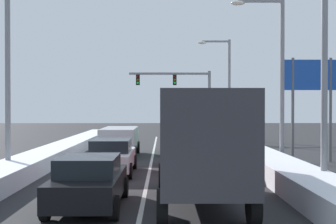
% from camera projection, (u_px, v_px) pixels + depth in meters
% --- Properties ---
extents(ground_plane, '(120.00, 120.00, 0.00)m').
position_uv_depth(ground_plane, '(149.00, 171.00, 21.11)').
color(ground_plane, '#28282B').
extents(lane_stripe_between_right_lane_and_center_lane, '(0.14, 40.19, 0.01)m').
position_uv_depth(lane_stripe_between_right_lane_and_center_lane, '(151.00, 162.00, 24.76)').
color(lane_stripe_between_right_lane_and_center_lane, silver).
rests_on(lane_stripe_between_right_lane_and_center_lane, ground).
extents(snow_bank_right_shoulder, '(1.80, 40.19, 0.78)m').
position_uv_depth(snow_bank_right_shoulder, '(251.00, 154.00, 24.82)').
color(snow_bank_right_shoulder, white).
rests_on(snow_bank_right_shoulder, ground).
extents(snow_bank_left_shoulder, '(1.74, 40.19, 0.71)m').
position_uv_depth(snow_bank_left_shoulder, '(52.00, 155.00, 24.70)').
color(snow_bank_left_shoulder, white).
rests_on(snow_bank_left_shoulder, ground).
extents(box_truck_right_lane_nearest, '(2.53, 7.20, 3.36)m').
position_uv_depth(box_truck_right_lane_nearest, '(200.00, 141.00, 13.85)').
color(box_truck_right_lane_nearest, maroon).
rests_on(box_truck_right_lane_nearest, ground).
extents(suv_maroon_right_lane_second, '(2.16, 4.90, 1.67)m').
position_uv_depth(suv_maroon_right_lane_second, '(185.00, 147.00, 22.20)').
color(suv_maroon_right_lane_second, maroon).
rests_on(suv_maroon_right_lane_second, ground).
extents(suv_green_right_lane_third, '(2.16, 4.90, 1.67)m').
position_uv_depth(suv_green_right_lane_third, '(180.00, 137.00, 28.90)').
color(suv_green_right_lane_third, '#1E5633').
rests_on(suv_green_right_lane_third, ground).
extents(sedan_black_center_lane_nearest, '(2.00, 4.50, 1.51)m').
position_uv_depth(sedan_black_center_lane_nearest, '(89.00, 182.00, 13.48)').
color(sedan_black_center_lane_nearest, black).
rests_on(sedan_black_center_lane_nearest, ground).
extents(sedan_white_center_lane_second, '(2.00, 4.50, 1.51)m').
position_uv_depth(sedan_white_center_lane_second, '(112.00, 156.00, 20.32)').
color(sedan_white_center_lane_second, silver).
rests_on(sedan_white_center_lane_second, ground).
extents(suv_silver_center_lane_third, '(2.16, 4.90, 1.67)m').
position_uv_depth(suv_silver_center_lane_third, '(120.00, 139.00, 27.52)').
color(suv_silver_center_lane_third, '#B7BABF').
rests_on(suv_silver_center_lane_third, ground).
extents(traffic_light_gantry, '(7.54, 0.47, 6.20)m').
position_uv_depth(traffic_light_gantry, '(184.00, 89.00, 42.99)').
color(traffic_light_gantry, slate).
rests_on(traffic_light_gantry, ground).
extents(street_lamp_right_near, '(2.66, 0.36, 9.02)m').
position_uv_depth(street_lamp_right_near, '(315.00, 35.00, 15.63)').
color(street_lamp_right_near, gray).
rests_on(street_lamp_right_near, ground).
extents(street_lamp_right_mid, '(2.66, 0.36, 8.28)m').
position_uv_depth(street_lamp_right_mid, '(275.00, 66.00, 22.94)').
color(street_lamp_right_mid, gray).
rests_on(street_lamp_right_mid, ground).
extents(street_lamp_right_far, '(2.66, 0.36, 8.31)m').
position_uv_depth(street_lamp_right_far, '(225.00, 81.00, 37.55)').
color(street_lamp_right_far, gray).
rests_on(street_lamp_right_far, ground).
extents(street_lamp_left_mid, '(2.66, 0.36, 8.56)m').
position_uv_depth(street_lamp_left_mid, '(16.00, 54.00, 19.28)').
color(street_lamp_left_mid, gray).
rests_on(street_lamp_left_mid, ground).
extents(roadside_sign_right, '(3.20, 0.16, 5.50)m').
position_uv_depth(roadside_sign_right, '(312.00, 86.00, 24.58)').
color(roadside_sign_right, '#59595B').
rests_on(roadside_sign_right, ground).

